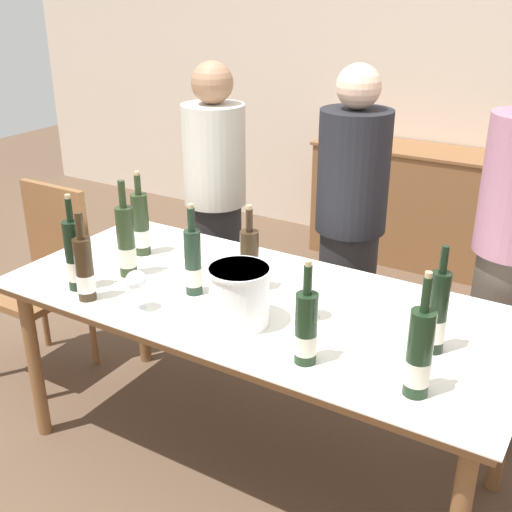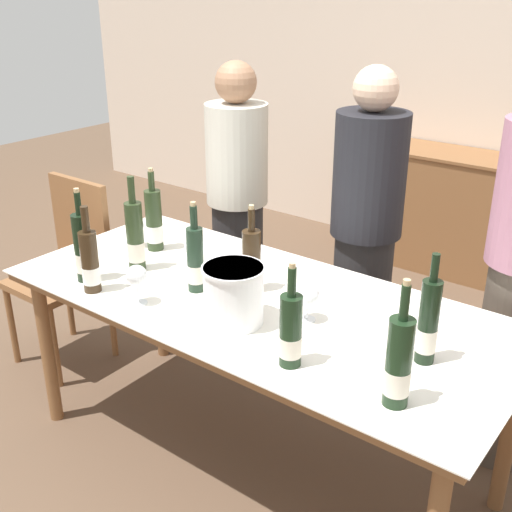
# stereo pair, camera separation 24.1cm
# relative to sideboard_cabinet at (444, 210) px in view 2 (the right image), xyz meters

# --- Properties ---
(ground_plane) EXTENTS (12.00, 12.00, 0.00)m
(ground_plane) POSITION_rel_sideboard_cabinet_xyz_m (0.20, -2.43, -0.42)
(ground_plane) COLOR brown
(back_wall) EXTENTS (8.00, 0.10, 2.80)m
(back_wall) POSITION_rel_sideboard_cabinet_xyz_m (0.20, 0.29, 0.98)
(back_wall) COLOR beige
(back_wall) RESTS_ON ground_plane
(sideboard_cabinet) EXTENTS (1.37, 0.46, 0.84)m
(sideboard_cabinet) POSITION_rel_sideboard_cabinet_xyz_m (0.00, 0.00, 0.00)
(sideboard_cabinet) COLOR brown
(sideboard_cabinet) RESTS_ON ground_plane
(dining_table) EXTENTS (2.03, 0.90, 0.78)m
(dining_table) POSITION_rel_sideboard_cabinet_xyz_m (0.20, -2.43, 0.29)
(dining_table) COLOR brown
(dining_table) RESTS_ON ground_plane
(ice_bucket) EXTENTS (0.23, 0.23, 0.22)m
(ice_bucket) POSITION_rel_sideboard_cabinet_xyz_m (0.24, -2.62, 0.47)
(ice_bucket) COLOR white
(ice_bucket) RESTS_ON dining_table
(wine_bottle_0) EXTENTS (0.07, 0.07, 0.41)m
(wine_bottle_0) POSITION_rel_sideboard_cabinet_xyz_m (-0.37, -2.52, 0.50)
(wine_bottle_0) COLOR #28381E
(wine_bottle_0) RESTS_ON dining_table
(wine_bottle_1) EXTENTS (0.07, 0.07, 0.38)m
(wine_bottle_1) POSITION_rel_sideboard_cabinet_xyz_m (0.90, -2.44, 0.49)
(wine_bottle_1) COLOR black
(wine_bottle_1) RESTS_ON dining_table
(wine_bottle_2) EXTENTS (0.07, 0.07, 0.37)m
(wine_bottle_2) POSITION_rel_sideboard_cabinet_xyz_m (-0.04, -2.51, 0.49)
(wine_bottle_2) COLOR #1E3323
(wine_bottle_2) RESTS_ON dining_table
(wine_bottle_3) EXTENTS (0.08, 0.08, 0.40)m
(wine_bottle_3) POSITION_rel_sideboard_cabinet_xyz_m (0.92, -2.71, 0.49)
(wine_bottle_3) COLOR black
(wine_bottle_3) RESTS_ON dining_table
(wine_bottle_4) EXTENTS (0.08, 0.08, 0.38)m
(wine_bottle_4) POSITION_rel_sideboard_cabinet_xyz_m (-0.47, -2.31, 0.49)
(wine_bottle_4) COLOR #28381E
(wine_bottle_4) RESTS_ON dining_table
(wine_bottle_5) EXTENTS (0.07, 0.07, 0.35)m
(wine_bottle_5) POSITION_rel_sideboard_cabinet_xyz_m (-0.36, -2.76, 0.48)
(wine_bottle_5) COLOR #332314
(wine_bottle_5) RESTS_ON dining_table
(wine_bottle_6) EXTENTS (0.07, 0.07, 0.36)m
(wine_bottle_6) POSITION_rel_sideboard_cabinet_xyz_m (0.14, -2.38, 0.48)
(wine_bottle_6) COLOR #332314
(wine_bottle_6) RESTS_ON dining_table
(wine_bottle_7) EXTENTS (0.07, 0.07, 0.36)m
(wine_bottle_7) POSITION_rel_sideboard_cabinet_xyz_m (0.56, -2.72, 0.48)
(wine_bottle_7) COLOR black
(wine_bottle_7) RESTS_ON dining_table
(wine_bottle_8) EXTENTS (0.07, 0.07, 0.39)m
(wine_bottle_8) POSITION_rel_sideboard_cabinet_xyz_m (-0.46, -2.72, 0.49)
(wine_bottle_8) COLOR black
(wine_bottle_8) RESTS_ON dining_table
(wine_glass_0) EXTENTS (0.09, 0.09, 0.14)m
(wine_glass_0) POSITION_rel_sideboard_cabinet_xyz_m (0.45, -2.45, 0.45)
(wine_glass_0) COLOR white
(wine_glass_0) RESTS_ON dining_table
(wine_glass_1) EXTENTS (0.07, 0.07, 0.13)m
(wine_glass_1) POSITION_rel_sideboard_cabinet_xyz_m (-0.19, -2.36, 0.45)
(wine_glass_1) COLOR white
(wine_glass_1) RESTS_ON dining_table
(wine_glass_2) EXTENTS (0.07, 0.07, 0.14)m
(wine_glass_2) POSITION_rel_sideboard_cabinet_xyz_m (-0.56, -2.34, 0.46)
(wine_glass_2) COLOR white
(wine_glass_2) RESTS_ON dining_table
(wine_glass_3) EXTENTS (0.08, 0.08, 0.16)m
(wine_glass_3) POSITION_rel_sideboard_cabinet_xyz_m (-0.13, -2.73, 0.47)
(wine_glass_3) COLOR white
(wine_glass_3) RESTS_ON dining_table
(chair_left_end) EXTENTS (0.42, 0.42, 0.97)m
(chair_left_end) POSITION_rel_sideboard_cabinet_xyz_m (-1.11, -2.34, 0.14)
(chair_left_end) COLOR brown
(chair_left_end) RESTS_ON ground_plane
(person_host) EXTENTS (0.33, 0.33, 1.55)m
(person_host) POSITION_rel_sideboard_cabinet_xyz_m (-0.55, -1.62, 0.35)
(person_host) COLOR #262628
(person_host) RESTS_ON ground_plane
(person_guest_left) EXTENTS (0.33, 0.33, 1.59)m
(person_guest_left) POSITION_rel_sideboard_cabinet_xyz_m (0.25, -1.66, 0.37)
(person_guest_left) COLOR #262628
(person_guest_left) RESTS_ON ground_plane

